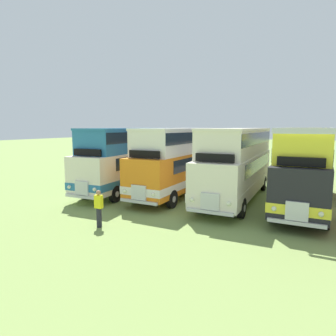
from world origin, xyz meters
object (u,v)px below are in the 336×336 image
(marshal_person, at_px, (99,208))
(bus_fourth_in_row, at_px, (306,166))
(bus_first_in_row, at_px, (131,156))
(bus_second_in_row, at_px, (179,158))
(bus_third_in_row, at_px, (238,161))

(marshal_person, bearing_deg, bus_fourth_in_row, 43.91)
(bus_first_in_row, bearing_deg, bus_second_in_row, -2.81)
(bus_first_in_row, xyz_separation_m, bus_third_in_row, (7.79, 0.14, 0.00))
(marshal_person, bearing_deg, bus_third_in_row, 60.96)
(bus_third_in_row, height_order, bus_fourth_in_row, bus_fourth_in_row)
(bus_second_in_row, distance_m, bus_fourth_in_row, 7.80)
(bus_third_in_row, distance_m, bus_fourth_in_row, 3.90)
(bus_second_in_row, xyz_separation_m, bus_third_in_row, (3.89, 0.34, 0.01))
(bus_first_in_row, height_order, marshal_person, bus_first_in_row)
(bus_first_in_row, distance_m, marshal_person, 8.78)
(bus_third_in_row, bearing_deg, bus_fourth_in_row, -0.46)
(bus_fourth_in_row, xyz_separation_m, marshal_person, (-8.41, -8.10, -1.47))
(bus_third_in_row, xyz_separation_m, bus_fourth_in_row, (3.90, -0.03, -0.11))
(bus_first_in_row, bearing_deg, marshal_person, -67.67)
(bus_third_in_row, bearing_deg, marshal_person, -119.04)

